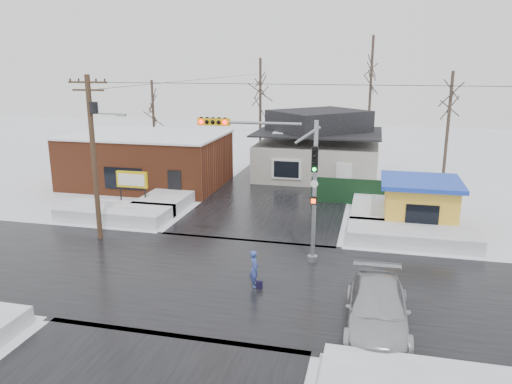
% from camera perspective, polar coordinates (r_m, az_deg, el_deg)
% --- Properties ---
extents(ground, '(120.00, 120.00, 0.00)m').
position_cam_1_polar(ground, '(23.31, -4.46, -9.77)').
color(ground, white).
rests_on(ground, ground).
extents(road_ns, '(10.00, 120.00, 0.02)m').
position_cam_1_polar(road_ns, '(23.30, -4.46, -9.75)').
color(road_ns, black).
rests_on(road_ns, ground).
extents(road_ew, '(120.00, 10.00, 0.02)m').
position_cam_1_polar(road_ew, '(23.30, -4.46, -9.75)').
color(road_ew, black).
rests_on(road_ew, ground).
extents(snowbank_nw, '(7.00, 3.00, 0.80)m').
position_cam_1_polar(snowbank_nw, '(32.68, -15.82, -2.31)').
color(snowbank_nw, white).
rests_on(snowbank_nw, ground).
extents(snowbank_ne, '(7.00, 3.00, 0.80)m').
position_cam_1_polar(snowbank_ne, '(28.77, 17.46, -4.75)').
color(snowbank_ne, white).
rests_on(snowbank_ne, ground).
extents(snowbank_nside_w, '(3.00, 8.00, 0.80)m').
position_cam_1_polar(snowbank_nside_w, '(36.14, -9.21, -0.34)').
color(snowbank_nside_w, white).
rests_on(snowbank_nside_w, ground).
extents(snowbank_nside_e, '(3.00, 8.00, 0.80)m').
position_cam_1_polar(snowbank_nside_e, '(33.45, 13.54, -1.78)').
color(snowbank_nside_e, white).
rests_on(snowbank_nside_e, ground).
extents(traffic_signal, '(6.05, 0.68, 7.00)m').
position_cam_1_polar(traffic_signal, '(24.05, 3.04, 2.43)').
color(traffic_signal, gray).
rests_on(traffic_signal, ground).
extents(utility_pole, '(3.15, 0.44, 9.00)m').
position_cam_1_polar(utility_pole, '(28.17, -18.01, 4.72)').
color(utility_pole, '#382619').
rests_on(utility_pole, ground).
extents(brick_building, '(12.20, 8.20, 4.12)m').
position_cam_1_polar(brick_building, '(40.94, -12.35, 3.68)').
color(brick_building, brown).
rests_on(brick_building, ground).
extents(marquee_sign, '(2.20, 0.21, 2.55)m').
position_cam_1_polar(marquee_sign, '(34.41, -13.99, 1.27)').
color(marquee_sign, black).
rests_on(marquee_sign, ground).
extents(house, '(10.40, 8.40, 5.76)m').
position_cam_1_polar(house, '(42.98, 7.12, 5.15)').
color(house, '#BAB5A8').
rests_on(house, ground).
extents(kiosk, '(4.60, 4.60, 2.88)m').
position_cam_1_polar(kiosk, '(31.36, 18.19, -1.18)').
color(kiosk, yellow).
rests_on(kiosk, ground).
extents(fence, '(8.00, 0.12, 1.80)m').
position_cam_1_polar(fence, '(35.25, 12.80, -0.06)').
color(fence, black).
rests_on(fence, ground).
extents(tree_far_left, '(3.00, 3.00, 10.00)m').
position_cam_1_polar(tree_far_left, '(47.41, 0.50, 12.61)').
color(tree_far_left, '#332821').
rests_on(tree_far_left, ground).
extents(tree_far_mid, '(3.00, 3.00, 12.00)m').
position_cam_1_polar(tree_far_mid, '(48.16, 13.11, 14.17)').
color(tree_far_mid, '#332821').
rests_on(tree_far_mid, ground).
extents(tree_far_right, '(3.00, 3.00, 9.00)m').
position_cam_1_polar(tree_far_right, '(40.58, 21.37, 10.17)').
color(tree_far_right, '#332821').
rests_on(tree_far_right, ground).
extents(tree_far_west, '(3.00, 3.00, 8.00)m').
position_cam_1_polar(tree_far_west, '(48.87, -11.75, 10.51)').
color(tree_far_west, '#332821').
rests_on(tree_far_west, ground).
extents(pedestrian, '(0.59, 0.71, 1.67)m').
position_cam_1_polar(pedestrian, '(22.06, -0.20, -8.81)').
color(pedestrian, '#394EA2').
rests_on(pedestrian, ground).
extents(car, '(2.41, 5.68, 1.63)m').
position_cam_1_polar(car, '(19.27, 13.68, -12.97)').
color(car, silver).
rests_on(car, ground).
extents(shopping_bag, '(0.29, 0.15, 0.35)m').
position_cam_1_polar(shopping_bag, '(22.12, 0.38, -10.61)').
color(shopping_bag, black).
rests_on(shopping_bag, ground).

